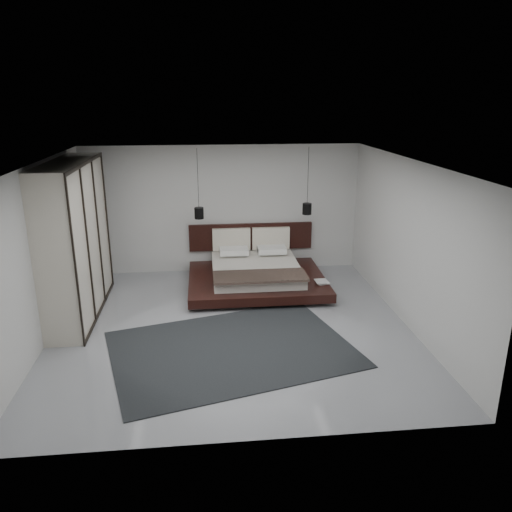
{
  "coord_description": "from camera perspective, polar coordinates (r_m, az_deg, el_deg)",
  "views": [
    {
      "loc": [
        -0.43,
        -7.78,
        3.78
      ],
      "look_at": [
        0.54,
        1.2,
        0.88
      ],
      "focal_mm": 35.0,
      "sensor_mm": 36.0,
      "label": 1
    }
  ],
  "objects": [
    {
      "name": "wall_right",
      "position": [
        8.83,
        16.96,
        1.39
      ],
      "size": [
        0.0,
        6.0,
        6.0
      ],
      "primitive_type": "plane",
      "rotation": [
        1.57,
        0.0,
        -1.57
      ],
      "color": "beige",
      "rests_on": "floor"
    },
    {
      "name": "book_upper",
      "position": [
        9.9,
        6.82,
        -2.93
      ],
      "size": [
        0.2,
        0.27,
        0.02
      ],
      "primitive_type": "imported",
      "rotation": [
        0.0,
        0.0,
        -0.01
      ],
      "color": "#99724C",
      "rests_on": "book_lower"
    },
    {
      "name": "wardrobe",
      "position": [
        9.31,
        -20.03,
        1.72
      ],
      "size": [
        0.66,
        2.79,
        2.74
      ],
      "color": "beige",
      "rests_on": "floor"
    },
    {
      "name": "pendant_left",
      "position": [
        10.38,
        -6.53,
        4.92
      ],
      "size": [
        0.19,
        0.19,
        1.44
      ],
      "color": "black",
      "rests_on": "ceiling"
    },
    {
      "name": "book_lower",
      "position": [
        9.94,
        6.89,
        -3.0
      ],
      "size": [
        0.26,
        0.34,
        0.03
      ],
      "primitive_type": "imported",
      "rotation": [
        0.0,
        0.0,
        0.07
      ],
      "color": "#99724C",
      "rests_on": "bed"
    },
    {
      "name": "rug",
      "position": [
        7.94,
        -2.77,
        -10.56
      ],
      "size": [
        4.17,
        3.44,
        0.02
      ],
      "primitive_type": "cube",
      "rotation": [
        0.0,
        0.0,
        0.26
      ],
      "color": "black",
      "rests_on": "floor"
    },
    {
      "name": "wall_left",
      "position": [
        8.54,
        -23.4,
        0.12
      ],
      "size": [
        0.0,
        6.0,
        6.0
      ],
      "primitive_type": "plane",
      "rotation": [
        1.57,
        0.0,
        1.57
      ],
      "color": "beige",
      "rests_on": "floor"
    },
    {
      "name": "bed",
      "position": [
        10.35,
        -0.02,
        -1.91
      ],
      "size": [
        2.76,
        2.38,
        1.07
      ],
      "color": "black",
      "rests_on": "floor"
    },
    {
      "name": "lattice_screen",
      "position": [
        10.83,
        -19.47,
        3.54
      ],
      "size": [
        0.05,
        0.9,
        2.6
      ],
      "primitive_type": "cube",
      "color": "black",
      "rests_on": "floor"
    },
    {
      "name": "ceiling",
      "position": [
        7.86,
        -3.03,
        10.63
      ],
      "size": [
        6.0,
        6.0,
        0.0
      ],
      "primitive_type": "plane",
      "rotation": [
        3.14,
        0.0,
        0.0
      ],
      "color": "white",
      "rests_on": "wall_back"
    },
    {
      "name": "pendant_right",
      "position": [
        10.6,
        5.85,
        5.4
      ],
      "size": [
        0.19,
        0.19,
        1.4
      ],
      "color": "black",
      "rests_on": "ceiling"
    },
    {
      "name": "floor",
      "position": [
        8.66,
        -2.72,
        -8.08
      ],
      "size": [
        6.0,
        6.0,
        0.0
      ],
      "primitive_type": "plane",
      "color": "gray",
      "rests_on": "ground"
    },
    {
      "name": "wall_back",
      "position": [
        11.05,
        -3.79,
        5.33
      ],
      "size": [
        6.0,
        0.0,
        6.0
      ],
      "primitive_type": "plane",
      "rotation": [
        1.57,
        0.0,
        0.0
      ],
      "color": "beige",
      "rests_on": "floor"
    },
    {
      "name": "wall_front",
      "position": [
        5.36,
        -0.94,
        -8.53
      ],
      "size": [
        6.0,
        0.0,
        6.0
      ],
      "primitive_type": "plane",
      "rotation": [
        -1.57,
        0.0,
        0.0
      ],
      "color": "beige",
      "rests_on": "floor"
    }
  ]
}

